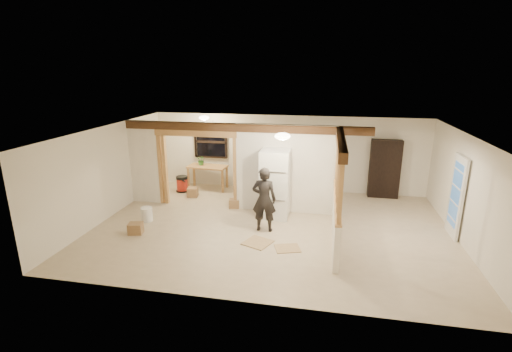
% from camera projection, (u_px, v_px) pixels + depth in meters
% --- Properties ---
extents(floor, '(9.00, 6.50, 0.01)m').
position_uv_depth(floor, '(271.00, 227.00, 9.59)').
color(floor, '#C3AF91').
rests_on(floor, ground).
extents(ceiling, '(9.00, 6.50, 0.01)m').
position_uv_depth(ceiling, '(273.00, 131.00, 8.90)').
color(ceiling, white).
extents(wall_back, '(9.00, 0.01, 2.50)m').
position_uv_depth(wall_back, '(287.00, 153.00, 12.31)').
color(wall_back, silver).
rests_on(wall_back, floor).
extents(wall_front, '(9.00, 0.01, 2.50)m').
position_uv_depth(wall_front, '(243.00, 237.00, 6.18)').
color(wall_front, silver).
rests_on(wall_front, floor).
extents(wall_left, '(0.01, 6.50, 2.50)m').
position_uv_depth(wall_left, '(108.00, 172.00, 10.07)').
color(wall_left, silver).
rests_on(wall_left, floor).
extents(wall_right, '(0.01, 6.50, 2.50)m').
position_uv_depth(wall_right, '(468.00, 192.00, 8.42)').
color(wall_right, silver).
rests_on(wall_right, floor).
extents(partition_left_stub, '(0.90, 0.12, 2.50)m').
position_uv_depth(partition_left_stub, '(145.00, 162.00, 11.11)').
color(partition_left_stub, white).
rests_on(partition_left_stub, floor).
extents(partition_center, '(2.80, 0.12, 2.50)m').
position_uv_depth(partition_center, '(286.00, 169.00, 10.34)').
color(partition_center, white).
rests_on(partition_center, floor).
extents(doorway_frame, '(2.46, 0.14, 2.20)m').
position_uv_depth(doorway_frame, '(197.00, 170.00, 10.86)').
color(doorway_frame, tan).
rests_on(doorway_frame, floor).
extents(header_beam_back, '(7.00, 0.18, 0.22)m').
position_uv_depth(header_beam_back, '(243.00, 128.00, 10.24)').
color(header_beam_back, '#4F321B').
rests_on(header_beam_back, ceiling).
extents(header_beam_right, '(0.18, 3.30, 0.22)m').
position_uv_depth(header_beam_right, '(341.00, 142.00, 8.26)').
color(header_beam_right, '#4F321B').
rests_on(header_beam_right, ceiling).
extents(pony_wall, '(0.12, 3.20, 1.00)m').
position_uv_depth(pony_wall, '(336.00, 220.00, 8.78)').
color(pony_wall, white).
rests_on(pony_wall, floor).
extents(stud_partition, '(0.14, 3.20, 1.32)m').
position_uv_depth(stud_partition, '(339.00, 173.00, 8.46)').
color(stud_partition, tan).
rests_on(stud_partition, pony_wall).
extents(window_back, '(1.12, 0.10, 1.10)m').
position_uv_depth(window_back, '(211.00, 142.00, 12.62)').
color(window_back, black).
rests_on(window_back, wall_back).
extents(french_door, '(0.12, 0.86, 2.00)m').
position_uv_depth(french_door, '(456.00, 197.00, 8.88)').
color(french_door, white).
rests_on(french_door, floor).
extents(ceiling_dome_main, '(0.36, 0.36, 0.16)m').
position_uv_depth(ceiling_dome_main, '(282.00, 136.00, 8.37)').
color(ceiling_dome_main, '#FFEABF').
rests_on(ceiling_dome_main, ceiling).
extents(ceiling_dome_util, '(0.32, 0.32, 0.14)m').
position_uv_depth(ceiling_dome_util, '(204.00, 118.00, 11.53)').
color(ceiling_dome_util, '#FFEABF').
rests_on(ceiling_dome_util, ceiling).
extents(hanging_bulb, '(0.07, 0.07, 0.07)m').
position_uv_depth(hanging_bulb, '(213.00, 131.00, 10.86)').
color(hanging_bulb, '#FFD88C').
rests_on(hanging_bulb, ceiling).
extents(refrigerator, '(0.77, 0.75, 1.88)m').
position_uv_depth(refrigerator, '(275.00, 184.00, 10.06)').
color(refrigerator, white).
rests_on(refrigerator, floor).
extents(woman, '(0.61, 0.40, 1.66)m').
position_uv_depth(woman, '(264.00, 199.00, 9.19)').
color(woman, '#272524').
rests_on(woman, floor).
extents(work_table, '(1.34, 0.76, 0.81)m').
position_uv_depth(work_table, '(208.00, 177.00, 12.55)').
color(work_table, tan).
rests_on(work_table, floor).
extents(potted_plant, '(0.37, 0.35, 0.34)m').
position_uv_depth(potted_plant, '(201.00, 160.00, 12.48)').
color(potted_plant, '#2E5B27').
rests_on(potted_plant, work_table).
extents(shop_vac, '(0.45, 0.45, 0.54)m').
position_uv_depth(shop_vac, '(182.00, 184.00, 12.31)').
color(shop_vac, '#A52316').
rests_on(shop_vac, floor).
extents(bookshelf, '(0.92, 0.31, 1.85)m').
position_uv_depth(bookshelf, '(385.00, 169.00, 11.62)').
color(bookshelf, black).
rests_on(bookshelf, floor).
extents(bucket, '(0.37, 0.37, 0.38)m').
position_uv_depth(bucket, '(147.00, 214.00, 9.95)').
color(bucket, white).
rests_on(bucket, floor).
extents(box_util_a, '(0.33, 0.30, 0.26)m').
position_uv_depth(box_util_a, '(234.00, 203.00, 10.92)').
color(box_util_a, '#946E47').
rests_on(box_util_a, floor).
extents(box_util_b, '(0.36, 0.36, 0.29)m').
position_uv_depth(box_util_b, '(193.00, 192.00, 11.87)').
color(box_util_b, '#946E47').
rests_on(box_util_b, floor).
extents(box_front, '(0.39, 0.34, 0.27)m').
position_uv_depth(box_front, '(136.00, 228.00, 9.19)').
color(box_front, '#946E47').
rests_on(box_front, floor).
extents(floor_panel_near, '(0.77, 0.77, 0.02)m').
position_uv_depth(floor_panel_near, '(258.00, 243.00, 8.73)').
color(floor_panel_near, tan).
rests_on(floor_panel_near, floor).
extents(floor_panel_far, '(0.67, 0.60, 0.02)m').
position_uv_depth(floor_panel_far, '(287.00, 248.00, 8.45)').
color(floor_panel_far, tan).
rests_on(floor_panel_far, floor).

